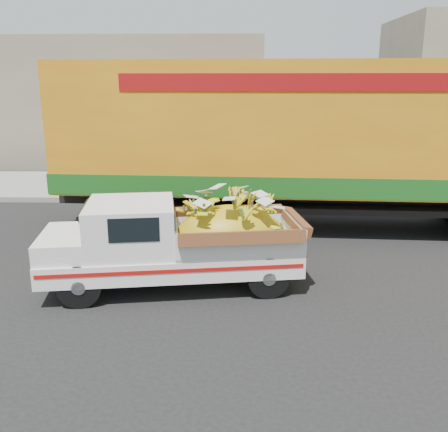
{
  "coord_description": "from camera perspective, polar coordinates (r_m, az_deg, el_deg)",
  "views": [
    {
      "loc": [
        0.0,
        -8.43,
        3.39
      ],
      "look_at": [
        -0.21,
        0.21,
        1.03
      ],
      "focal_mm": 40.0,
      "sensor_mm": 36.0,
      "label": 1
    }
  ],
  "objects": [
    {
      "name": "curb",
      "position": [
        14.28,
        1.34,
        1.84
      ],
      "size": [
        60.0,
        0.25,
        0.15
      ],
      "primitive_type": "cube",
      "color": "gray",
      "rests_on": "ground"
    },
    {
      "name": "building_left",
      "position": [
        23.33,
        -19.14,
        12.26
      ],
      "size": [
        18.0,
        6.0,
        5.0
      ],
      "primitive_type": "cube",
      "color": "gray",
      "rests_on": "ground"
    },
    {
      "name": "semi_trailer",
      "position": [
        11.67,
        10.88,
        8.75
      ],
      "size": [
        12.04,
        3.19,
        3.8
      ],
      "rotation": [
        0.0,
        0.0,
        -0.06
      ],
      "color": "black",
      "rests_on": "ground"
    },
    {
      "name": "ground",
      "position": [
        9.09,
        1.27,
        -6.64
      ],
      "size": [
        100.0,
        100.0,
        0.0
      ],
      "primitive_type": "plane",
      "color": "black",
      "rests_on": "ground"
    },
    {
      "name": "sidewalk",
      "position": [
        16.33,
        1.35,
        3.53
      ],
      "size": [
        60.0,
        4.0,
        0.14
      ],
      "primitive_type": "cube",
      "color": "gray",
      "rests_on": "ground"
    },
    {
      "name": "pickup_truck",
      "position": [
        8.39,
        -3.75,
        -2.8
      ],
      "size": [
        4.39,
        2.13,
        1.48
      ],
      "rotation": [
        0.0,
        0.0,
        0.14
      ],
      "color": "black",
      "rests_on": "ground"
    }
  ]
}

